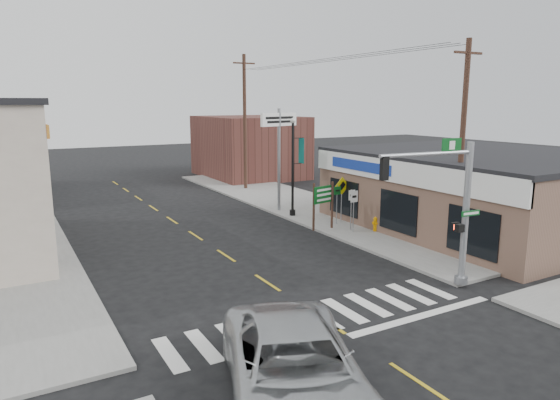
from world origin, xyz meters
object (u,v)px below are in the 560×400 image
bare_tree (468,170)px  utility_pole_far (245,121)px  fire_hydrant (375,223)px  dance_center_sign (279,134)px  suv (295,370)px  traffic_signal_pole (454,200)px  utility_pole_near (462,145)px  guide_sign (323,199)px  lamp_post (294,160)px

bare_tree → utility_pole_far: (-2.09, 19.79, 1.67)m
bare_tree → fire_hydrant: bearing=116.1°
dance_center_sign → bare_tree: bearing=-88.0°
suv → traffic_signal_pole: traffic_signal_pole is taller
fire_hydrant → utility_pole_near: (0.96, -4.50, 4.43)m
guide_sign → dance_center_sign: 6.36m
guide_sign → lamp_post: 4.16m
traffic_signal_pole → utility_pole_near: size_ratio=0.58×
fire_hydrant → utility_pole_near: bearing=-77.9°
fire_hydrant → dance_center_sign: bearing=104.3°
lamp_post → bare_tree: size_ratio=1.26×
fire_hydrant → dance_center_sign: (-1.83, 7.19, 4.42)m
suv → traffic_signal_pole: 9.72m
suv → guide_sign: guide_sign is taller
lamp_post → utility_pole_near: size_ratio=0.62×
traffic_signal_pole → utility_pole_near: bearing=44.3°
traffic_signal_pole → suv: bearing=-153.7°
bare_tree → utility_pole_far: utility_pole_far is taller
traffic_signal_pole → lamp_post: bearing=90.3°
bare_tree → utility_pole_near: 1.65m
utility_pole_near → utility_pole_far: utility_pole_far is taller
lamp_post → fire_hydrant: bearing=-71.7°
utility_pole_near → bare_tree: bearing=23.1°
dance_center_sign → fire_hydrant: bearing=-92.5°
traffic_signal_pole → guide_sign: bearing=90.7°
suv → lamp_post: (9.92, 16.51, 2.61)m
utility_pole_near → utility_pole_far: size_ratio=0.91×
suv → guide_sign: bearing=73.7°
lamp_post → guide_sign: bearing=-95.9°
traffic_signal_pole → utility_pole_far: bearing=88.3°
suv → bare_tree: size_ratio=1.41×
suv → utility_pole_far: 29.53m
traffic_signal_pole → utility_pole_far: utility_pole_far is taller
bare_tree → utility_pole_far: 19.97m
fire_hydrant → bare_tree: size_ratio=0.17×
bare_tree → dance_center_sign: bearing=108.8°
bare_tree → utility_pole_near: size_ratio=0.49×
fire_hydrant → utility_pole_far: 16.45m
utility_pole_far → dance_center_sign: bearing=-101.2°
lamp_post → utility_pole_far: bearing=80.6°
utility_pole_near → fire_hydrant: bearing=103.3°
fire_hydrant → dance_center_sign: dance_center_sign is taller
guide_sign → bare_tree: 7.41m
fire_hydrant → lamp_post: lamp_post is taller
bare_tree → traffic_signal_pole: bearing=-144.0°
lamp_post → utility_pole_near: utility_pole_near is taller
guide_sign → fire_hydrant: guide_sign is taller
traffic_signal_pole → fire_hydrant: traffic_signal_pole is taller
suv → dance_center_sign: 21.15m
utility_pole_far → guide_sign: bearing=-98.2°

